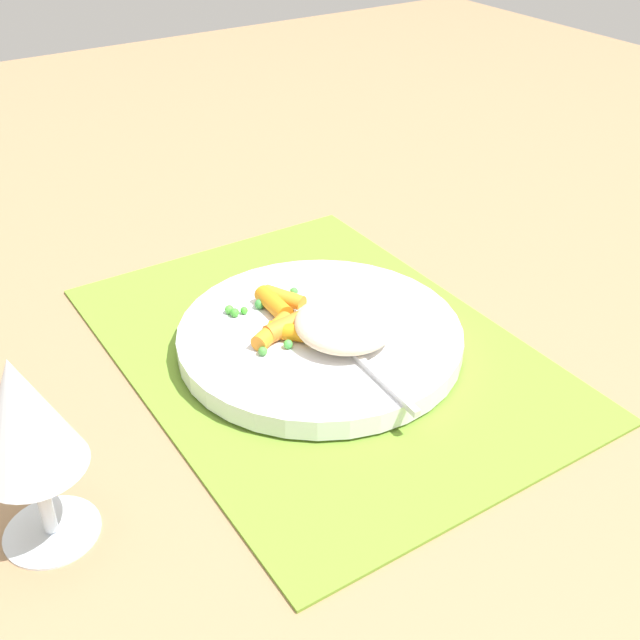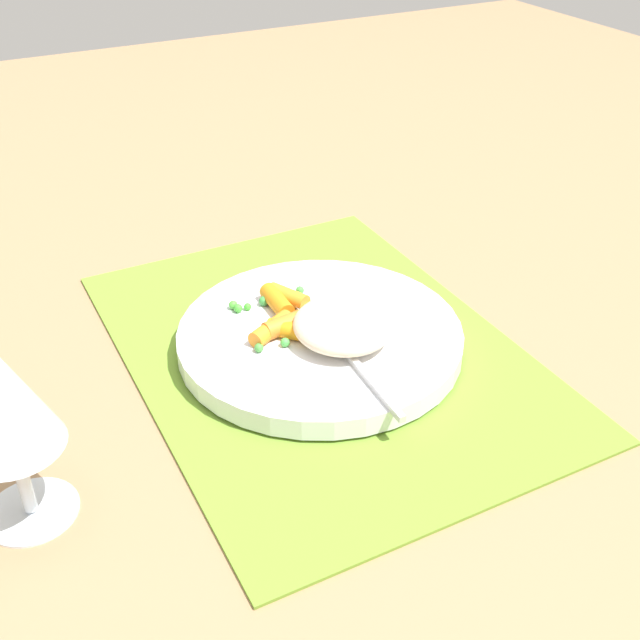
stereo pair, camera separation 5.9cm
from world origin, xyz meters
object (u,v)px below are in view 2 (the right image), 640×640
(fork, at_px, (337,347))
(wine_glass, at_px, (1,401))
(rice_mound, at_px, (343,325))
(carrot_portion, at_px, (283,316))
(plate, at_px, (320,338))

(fork, distance_m, wine_glass, 0.30)
(rice_mound, height_order, wine_glass, wine_glass)
(rice_mound, distance_m, carrot_portion, 0.06)
(rice_mound, xyz_separation_m, fork, (-0.01, 0.01, -0.01))
(plate, bearing_deg, fork, 177.20)
(rice_mound, bearing_deg, plate, 25.11)
(plate, distance_m, wine_glass, 0.31)
(plate, height_order, rice_mound, rice_mound)
(plate, height_order, fork, fork)
(plate, bearing_deg, carrot_portion, 46.21)
(carrot_portion, relative_size, fork, 0.52)
(carrot_portion, height_order, fork, carrot_portion)
(wine_glass, bearing_deg, plate, -73.45)
(rice_mound, height_order, fork, rice_mound)
(plate, relative_size, fork, 1.44)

